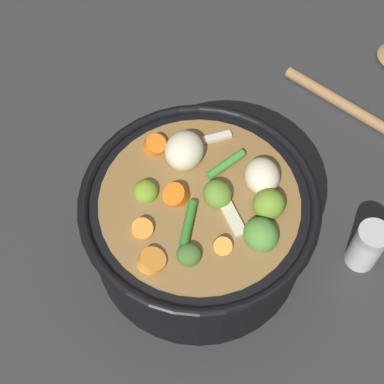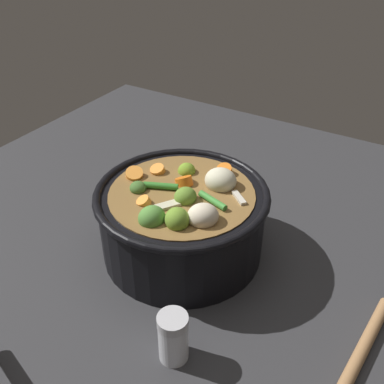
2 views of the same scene
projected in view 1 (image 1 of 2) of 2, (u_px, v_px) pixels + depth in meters
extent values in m
plane|color=#2D2D30|center=(199.00, 245.00, 0.74)|extent=(1.10, 1.10, 0.00)
cylinder|color=black|center=(199.00, 225.00, 0.69)|extent=(0.26, 0.26, 0.11)
torus|color=black|center=(200.00, 201.00, 0.64)|extent=(0.27, 0.27, 0.01)
cylinder|color=olive|center=(199.00, 223.00, 0.68)|extent=(0.22, 0.22, 0.11)
ellipsoid|color=#528B39|center=(263.00, 231.00, 0.61)|extent=(0.05, 0.05, 0.03)
ellipsoid|color=#416B2C|center=(189.00, 254.00, 0.60)|extent=(0.04, 0.04, 0.02)
ellipsoid|color=olive|center=(217.00, 194.00, 0.64)|extent=(0.04, 0.04, 0.03)
ellipsoid|color=olive|center=(269.00, 204.00, 0.63)|extent=(0.05, 0.05, 0.03)
ellipsoid|color=olive|center=(146.00, 192.00, 0.64)|extent=(0.04, 0.04, 0.03)
cylinder|color=orange|center=(149.00, 260.00, 0.60)|extent=(0.04, 0.04, 0.02)
cylinder|color=orange|center=(154.00, 146.00, 0.67)|extent=(0.03, 0.03, 0.03)
cylinder|color=orange|center=(222.00, 246.00, 0.61)|extent=(0.03, 0.03, 0.02)
cylinder|color=orange|center=(142.00, 229.00, 0.62)|extent=(0.03, 0.03, 0.02)
cylinder|color=orange|center=(176.00, 196.00, 0.64)|extent=(0.04, 0.04, 0.03)
ellipsoid|color=beige|center=(185.00, 150.00, 0.66)|extent=(0.06, 0.05, 0.04)
ellipsoid|color=beige|center=(262.00, 176.00, 0.64)|extent=(0.06, 0.06, 0.04)
cylinder|color=#419139|center=(227.00, 165.00, 0.66)|extent=(0.05, 0.02, 0.01)
cylinder|color=#347E2A|center=(188.00, 224.00, 0.62)|extent=(0.05, 0.03, 0.01)
cube|color=beige|center=(217.00, 137.00, 0.68)|extent=(0.03, 0.03, 0.01)
cube|color=beige|center=(233.00, 218.00, 0.62)|extent=(0.04, 0.04, 0.01)
cylinder|color=#9A6F46|center=(353.00, 110.00, 0.84)|extent=(0.04, 0.23, 0.02)
cylinder|color=silver|center=(366.00, 249.00, 0.70)|extent=(0.04, 0.04, 0.06)
cylinder|color=#B7B7BC|center=(374.00, 235.00, 0.67)|extent=(0.04, 0.04, 0.01)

